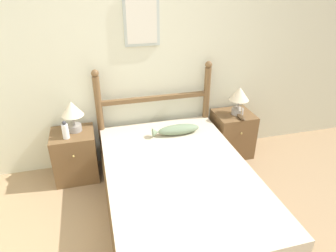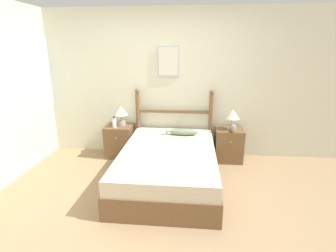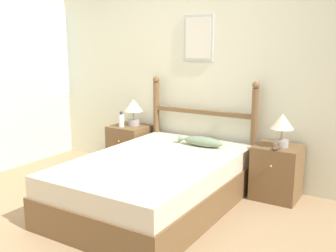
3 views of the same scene
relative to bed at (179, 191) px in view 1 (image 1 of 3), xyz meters
name	(u,v)px [view 1 (image 1 of 3)]	position (x,y,z in m)	size (l,w,h in m)	color
wall_back	(136,57)	(-0.18, 1.13, 1.03)	(6.40, 0.08, 2.55)	beige
bed	(179,191)	(0.00, 0.00, 0.00)	(1.37, 2.09, 0.50)	brown
headboard	(155,111)	(0.00, 1.00, 0.41)	(1.37, 0.08, 1.21)	brown
nightstand_left	(75,155)	(-0.97, 0.86, 0.04)	(0.47, 0.45, 0.57)	brown
nightstand_right	(232,134)	(0.97, 0.86, 0.04)	(0.47, 0.45, 0.57)	brown
table_lamp_left	(72,112)	(-0.93, 0.90, 0.55)	(0.24, 0.24, 0.35)	gray
table_lamp_right	(239,96)	(1.00, 0.84, 0.55)	(0.24, 0.24, 0.35)	gray
bottle	(65,130)	(-1.01, 0.76, 0.41)	(0.07, 0.07, 0.20)	white
model_boat	(241,117)	(0.98, 0.72, 0.34)	(0.07, 0.18, 0.19)	#4C3823
fish_pillow	(177,130)	(0.17, 0.66, 0.31)	(0.54, 0.15, 0.11)	gray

